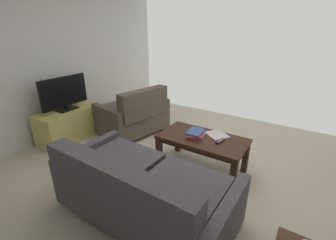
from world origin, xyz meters
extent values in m
cube|color=beige|center=(0.00, 0.00, 0.00)|extent=(5.26, 4.91, 0.01)
cube|color=silver|center=(2.63, 0.00, 1.34)|extent=(0.12, 4.91, 2.67)
cylinder|color=black|center=(-0.55, 0.43, 0.03)|extent=(0.05, 0.05, 0.06)
cylinder|color=black|center=(0.84, 0.41, 0.03)|extent=(0.05, 0.05, 0.06)
cylinder|color=black|center=(0.85, 1.16, 0.03)|extent=(0.05, 0.05, 0.06)
cube|color=#4C474C|center=(0.15, 0.79, 0.23)|extent=(1.56, 0.90, 0.35)
cube|color=#4C474C|center=(-0.23, 0.78, 0.46)|extent=(0.73, 0.78, 0.10)
cube|color=#4C474C|center=(0.54, 0.77, 0.46)|extent=(0.73, 0.78, 0.10)
cube|color=#4C474C|center=(0.16, 1.17, 0.57)|extent=(1.55, 0.20, 0.42)
cube|color=#4C474C|center=(-0.23, 1.07, 0.57)|extent=(0.70, 0.13, 0.29)
cube|color=#4C474C|center=(0.54, 1.05, 0.57)|extent=(0.70, 0.13, 0.29)
cube|color=#4C474C|center=(-0.67, 0.81, 0.30)|extent=(0.11, 0.87, 0.51)
cube|color=#4C474C|center=(0.97, 0.78, 0.30)|extent=(0.11, 0.87, 0.51)
cylinder|color=black|center=(1.82, -1.09, 0.03)|extent=(0.06, 0.06, 0.06)
cylinder|color=black|center=(1.97, -0.35, 0.03)|extent=(0.06, 0.06, 0.06)
cylinder|color=black|center=(1.18, -0.96, 0.03)|extent=(0.06, 0.06, 0.06)
cylinder|color=black|center=(1.33, -0.22, 0.03)|extent=(0.06, 0.06, 0.06)
cube|color=brown|center=(1.58, -0.66, 0.25)|extent=(0.94, 1.05, 0.38)
cube|color=brown|center=(1.60, -0.66, 0.49)|extent=(0.84, 0.97, 0.10)
cube|color=brown|center=(1.25, -0.59, 0.62)|extent=(0.36, 0.93, 0.46)
cube|color=brown|center=(1.36, -0.61, 0.62)|extent=(0.28, 0.83, 0.33)
cube|color=brown|center=(1.48, -1.15, 0.32)|extent=(0.78, 0.25, 0.54)
cube|color=brown|center=(1.68, -0.16, 0.32)|extent=(0.78, 0.25, 0.54)
cube|color=#3D2316|center=(0.03, -0.25, 0.45)|extent=(1.11, 0.59, 0.04)
cube|color=#3D2316|center=(0.03, -0.25, 0.41)|extent=(1.02, 0.53, 0.05)
cube|color=#3D2316|center=(-0.48, -0.50, 0.22)|extent=(0.07, 0.07, 0.43)
cube|color=#3D2316|center=(0.54, -0.50, 0.22)|extent=(0.07, 0.07, 0.43)
cube|color=#3D2316|center=(-0.48, 0.00, 0.22)|extent=(0.07, 0.07, 0.43)
cube|color=#3D2316|center=(0.54, 0.00, 0.22)|extent=(0.07, 0.07, 0.43)
cube|color=#D8C666|center=(2.28, 0.13, 0.26)|extent=(0.52, 1.03, 0.53)
cube|color=black|center=(2.41, 0.14, 0.26)|extent=(0.06, 0.86, 0.32)
cube|color=black|center=(2.30, 0.23, 0.26)|extent=(0.21, 0.25, 0.06)
cube|color=black|center=(2.28, 0.13, 0.54)|extent=(0.22, 0.33, 0.02)
cube|color=black|center=(2.28, 0.13, 0.58)|extent=(0.04, 0.06, 0.06)
cube|color=black|center=(2.28, 0.13, 0.83)|extent=(0.08, 0.82, 0.48)
cube|color=black|center=(2.30, 0.13, 0.83)|extent=(0.04, 0.79, 0.45)
cube|color=#996699|center=(0.11, -0.22, 0.49)|extent=(0.24, 0.27, 0.03)
cube|color=#C63833|center=(0.12, -0.22, 0.51)|extent=(0.25, 0.32, 0.03)
cube|color=#385693|center=(0.12, -0.22, 0.54)|extent=(0.20, 0.26, 0.02)
cube|color=black|center=(-0.21, -0.25, 0.48)|extent=(0.07, 0.17, 0.02)
cube|color=#59595B|center=(-0.21, -0.25, 0.49)|extent=(0.05, 0.11, 0.00)
cube|color=silver|center=(-0.10, -0.42, 0.47)|extent=(0.35, 0.34, 0.01)
camera|label=1|loc=(-1.03, 2.20, 1.78)|focal=24.50mm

